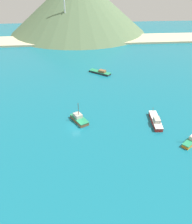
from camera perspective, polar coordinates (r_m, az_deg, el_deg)
ground at (r=98.68m, az=-5.16°, el=6.21°), size 260.00×280.00×0.50m
fishing_boat_0 at (r=110.62m, az=1.06°, el=9.65°), size 10.13×9.05×1.84m
fishing_boat_2 at (r=75.74m, az=14.29°, el=-2.05°), size 3.33×10.67×2.69m
fishing_boat_4 at (r=74.46m, az=-4.14°, el=-1.66°), size 6.03×7.93×6.41m
fishing_boat_7 at (r=70.64m, az=22.27°, el=-6.35°), size 7.08×6.18×6.53m
beach_strip at (r=167.57m, az=-5.46°, el=16.97°), size 247.00×24.33×1.20m
hill_central at (r=192.47m, az=-4.48°, el=24.85°), size 102.24×102.24×40.97m
radio_tower at (r=165.96m, az=-7.52°, el=22.40°), size 3.28×2.62×32.79m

